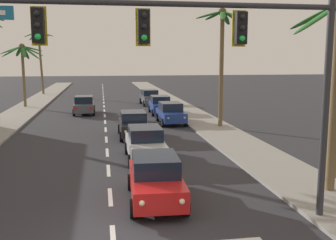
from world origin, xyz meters
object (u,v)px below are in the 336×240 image
object	(u,v)px
sedan_fifth_in_queue	(133,124)
palm_right_second	(221,41)
sedan_lead_at_stop_bar	(155,178)
sedan_parked_far_kerb	(160,105)
palm_left_third	(23,58)
sedan_oncoming_far	(84,105)
traffic_signal_mast	(208,50)
sedan_parked_mid_kerb	(171,113)
sedan_parked_nearest_kerb	(150,97)
sedan_third_in_queue	(145,143)
palm_left_farthest	(40,47)

from	to	relation	value
sedan_fifth_in_queue	palm_right_second	size ratio (longest dim) A/B	0.51
sedan_lead_at_stop_bar	sedan_parked_far_kerb	distance (m)	23.17
palm_left_third	palm_right_second	xyz separation A→B (m)	(16.55, -15.13, 1.20)
sedan_oncoming_far	palm_right_second	size ratio (longest dim) A/B	0.51
traffic_signal_mast	sedan_parked_mid_kerb	size ratio (longest dim) A/B	2.55
traffic_signal_mast	sedan_parked_nearest_kerb	world-z (taller)	traffic_signal_mast
palm_left_third	palm_right_second	size ratio (longest dim) A/B	0.76
palm_left_third	sedan_lead_at_stop_bar	bearing A→B (deg)	-71.88
sedan_third_in_queue	sedan_parked_far_kerb	xyz separation A→B (m)	(3.22, 16.82, 0.00)
sedan_fifth_in_queue	sedan_parked_far_kerb	bearing A→B (deg)	72.71
sedan_fifth_in_queue	palm_left_third	xyz separation A→B (m)	(-9.93, 17.65, 4.34)
traffic_signal_mast	sedan_parked_far_kerb	size ratio (longest dim) A/B	2.55
sedan_parked_mid_kerb	palm_left_farthest	size ratio (longest dim) A/B	0.50
sedan_third_in_queue	sedan_parked_nearest_kerb	distance (m)	24.58
sedan_fifth_in_queue	sedan_parked_far_kerb	world-z (taller)	same
sedan_oncoming_far	palm_left_third	bearing A→B (deg)	137.37
sedan_third_in_queue	sedan_oncoming_far	world-z (taller)	same
sedan_parked_far_kerb	traffic_signal_mast	bearing A→B (deg)	-95.16
traffic_signal_mast	palm_right_second	size ratio (longest dim) A/B	1.31
sedan_parked_nearest_kerb	palm_left_farthest	size ratio (longest dim) A/B	0.50
palm_right_second	sedan_lead_at_stop_bar	bearing A→B (deg)	-114.84
sedan_oncoming_far	sedan_parked_nearest_kerb	size ratio (longest dim) A/B	1.00
sedan_oncoming_far	palm_right_second	distance (m)	14.95
sedan_parked_nearest_kerb	palm_left_third	xyz separation A→B (m)	(-13.21, -0.65, 4.34)
traffic_signal_mast	sedan_parked_mid_kerb	xyz separation A→B (m)	(2.30, 19.63, -4.52)
sedan_oncoming_far	sedan_parked_nearest_kerb	distance (m)	9.46
sedan_third_in_queue	sedan_parked_far_kerb	distance (m)	17.12
sedan_fifth_in_queue	sedan_parked_far_kerb	distance (m)	11.24
sedan_parked_mid_kerb	palm_left_third	distance (m)	18.84
sedan_lead_at_stop_bar	palm_left_third	distance (m)	31.67
traffic_signal_mast	palm_left_third	bearing A→B (deg)	108.79
sedan_third_in_queue	traffic_signal_mast	bearing A→B (deg)	-83.81
sedan_lead_at_stop_bar	palm_left_third	xyz separation A→B (m)	(-9.76, 29.81, 4.34)
sedan_lead_at_stop_bar	sedan_fifth_in_queue	size ratio (longest dim) A/B	1.01
sedan_parked_mid_kerb	palm_right_second	bearing A→B (deg)	-37.17
palm_left_farthest	sedan_parked_mid_kerb	bearing A→B (deg)	-63.98
sedan_parked_nearest_kerb	palm_left_farthest	bearing A→B (deg)	132.69
sedan_parked_far_kerb	palm_right_second	size ratio (longest dim) A/B	0.51
sedan_lead_at_stop_bar	palm_right_second	xyz separation A→B (m)	(6.80, 14.69, 5.54)
sedan_parked_far_kerb	palm_left_farthest	bearing A→B (deg)	121.51
palm_left_third	palm_right_second	distance (m)	22.46
sedan_third_in_queue	sedan_fifth_in_queue	size ratio (longest dim) A/B	1.00
sedan_parked_mid_kerb	palm_left_third	size ratio (longest dim) A/B	0.67
palm_left_farthest	palm_right_second	size ratio (longest dim) A/B	1.03
sedan_lead_at_stop_bar	sedan_parked_nearest_kerb	xyz separation A→B (m)	(3.46, 30.46, 0.00)
sedan_parked_mid_kerb	palm_left_farthest	distance (m)	31.79
sedan_parked_mid_kerb	sedan_oncoming_far	bearing A→B (deg)	135.56
sedan_fifth_in_queue	sedan_parked_nearest_kerb	distance (m)	18.59
sedan_oncoming_far	sedan_lead_at_stop_bar	bearing A→B (deg)	-81.77
sedan_fifth_in_queue	sedan_parked_far_kerb	size ratio (longest dim) A/B	1.00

